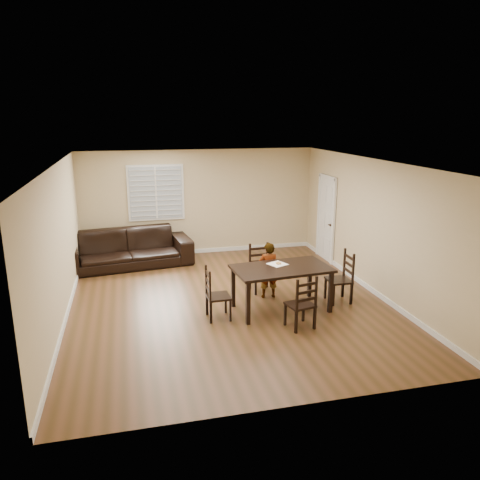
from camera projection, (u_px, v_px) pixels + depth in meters
name	position (u px, v px, depth m)	size (l,w,h in m)	color
ground	(228.00, 302.00, 9.13)	(7.00, 7.00, 0.00)	brown
room	(228.00, 209.00, 8.84)	(6.04, 7.04, 2.72)	#CEB78B
dining_table	(282.00, 272.00, 8.60)	(1.85, 1.15, 0.83)	black
chair_near	(260.00, 269.00, 9.70)	(0.47, 0.44, 0.98)	black
chair_far	(304.00, 306.00, 7.85)	(0.50, 0.48, 0.95)	black
chair_left	(212.00, 296.00, 8.28)	(0.41, 0.44, 0.96)	black
chair_right	(345.00, 279.00, 9.08)	(0.43, 0.46, 1.01)	black
child	(268.00, 270.00, 9.24)	(0.41, 0.27, 1.13)	gray
napkin	(277.00, 264.00, 8.76)	(0.31, 0.31, 0.00)	#F1E5CF
donut	(278.00, 263.00, 8.76)	(0.11, 0.11, 0.04)	#CD9249
sofa	(128.00, 248.00, 11.21)	(2.99, 1.17, 0.87)	black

